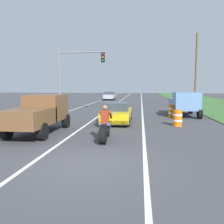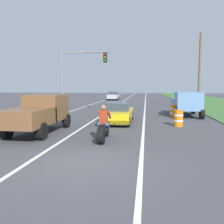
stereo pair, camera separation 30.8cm
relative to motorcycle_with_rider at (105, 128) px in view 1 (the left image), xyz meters
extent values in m
plane|color=#424247|center=(-0.05, -3.21, -0.59)|extent=(160.00, 160.00, 0.00)
cube|color=white|center=(-5.45, 16.79, -0.59)|extent=(0.14, 120.00, 0.01)
cube|color=white|center=(1.75, 16.79, -0.59)|extent=(0.14, 120.00, 0.01)
cube|color=white|center=(-1.85, 16.79, -0.59)|extent=(0.14, 120.00, 0.01)
cylinder|color=black|center=(0.00, -0.60, -0.25)|extent=(0.28, 0.69, 0.69)
cylinder|color=black|center=(0.00, 0.95, -0.28)|extent=(0.12, 0.63, 0.63)
cube|color=black|center=(0.00, 0.23, 0.02)|extent=(0.28, 1.10, 0.36)
cylinder|color=#B2B2B7|center=(0.00, 0.87, 0.09)|extent=(0.08, 0.36, 0.73)
cylinder|color=#A5A5AA|center=(0.00, 0.85, 0.52)|extent=(0.70, 0.05, 0.05)
cube|color=#993319|center=(0.00, 0.00, 0.50)|extent=(0.36, 0.24, 0.60)
sphere|color=#9E7051|center=(0.00, 0.00, 0.92)|extent=(0.22, 0.22, 0.22)
cylinder|color=#384C7A|center=(-0.18, 0.03, 0.10)|extent=(0.14, 0.47, 0.32)
cylinder|color=#993319|center=(-0.22, 0.30, 0.55)|extent=(0.10, 0.51, 0.40)
cylinder|color=#384C7A|center=(0.18, 0.03, 0.10)|extent=(0.14, 0.47, 0.32)
cylinder|color=#993319|center=(0.22, 0.30, 0.55)|extent=(0.10, 0.51, 0.40)
cube|color=yellow|center=(0.01, 5.46, -0.07)|extent=(1.80, 4.30, 0.64)
cube|color=#333D4C|center=(0.01, 5.26, 0.51)|extent=(1.56, 1.70, 0.52)
cube|color=black|center=(0.01, 3.41, -0.31)|extent=(1.76, 0.20, 0.28)
cylinder|color=black|center=(-0.79, 7.06, -0.27)|extent=(0.24, 0.64, 0.64)
cylinder|color=black|center=(0.81, 7.06, -0.27)|extent=(0.24, 0.64, 0.64)
cylinder|color=black|center=(-0.79, 3.86, -0.27)|extent=(0.24, 0.64, 0.64)
cylinder|color=black|center=(0.81, 3.86, -0.27)|extent=(0.24, 0.64, 0.64)
cube|color=brown|center=(-3.69, 2.31, 0.69)|extent=(1.90, 2.10, 1.40)
cube|color=#333D4C|center=(-3.69, 2.66, 1.07)|extent=(1.67, 0.29, 0.57)
cube|color=brown|center=(-3.69, 0.06, 0.39)|extent=(1.90, 2.70, 0.80)
cylinder|color=black|center=(-4.56, 3.11, -0.19)|extent=(0.28, 0.80, 0.80)
cylinder|color=black|center=(-2.82, 3.11, -0.19)|extent=(0.28, 0.80, 0.80)
cylinder|color=black|center=(-4.56, -0.24, -0.19)|extent=(0.28, 0.80, 0.80)
cylinder|color=black|center=(-2.82, -0.24, -0.19)|extent=(0.28, 0.80, 0.80)
cube|color=#6B93C6|center=(5.15, 8.80, 0.69)|extent=(1.90, 2.10, 1.40)
cube|color=#333D4C|center=(5.15, 8.45, 1.07)|extent=(1.67, 0.29, 0.57)
cube|color=#6B93C6|center=(5.15, 11.05, 0.39)|extent=(1.90, 2.70, 0.80)
cylinder|color=black|center=(6.02, 8.00, -0.19)|extent=(0.28, 0.80, 0.80)
cylinder|color=black|center=(4.28, 8.00, -0.19)|extent=(0.28, 0.80, 0.80)
cylinder|color=black|center=(6.02, 11.35, -0.19)|extent=(0.28, 0.80, 0.80)
cylinder|color=black|center=(4.28, 11.35, -0.19)|extent=(0.28, 0.80, 0.80)
cylinder|color=gray|center=(-6.17, 11.56, 2.41)|extent=(0.18, 0.18, 6.00)
cylinder|color=gray|center=(-3.86, 11.56, 5.01)|extent=(4.63, 0.12, 0.12)
cube|color=black|center=(-1.94, 11.56, 4.51)|extent=(0.32, 0.24, 0.90)
sphere|color=red|center=(-1.94, 11.42, 4.79)|extent=(0.16, 0.16, 0.16)
sphere|color=orange|center=(-1.94, 11.42, 4.51)|extent=(0.16, 0.16, 0.16)
sphere|color=green|center=(-1.94, 11.42, 4.23)|extent=(0.16, 0.16, 0.16)
cylinder|color=brown|center=(7.50, 16.41, 3.46)|extent=(0.24, 0.24, 8.11)
cylinder|color=orange|center=(3.84, 4.47, -0.09)|extent=(0.56, 0.56, 1.00)
cylinder|color=white|center=(3.84, 4.47, 0.11)|extent=(0.58, 0.58, 0.10)
cylinder|color=white|center=(3.84, 4.47, -0.24)|extent=(0.58, 0.58, 0.10)
cylinder|color=orange|center=(4.05, 8.63, -0.09)|extent=(0.56, 0.56, 1.00)
cylinder|color=white|center=(4.05, 8.63, 0.11)|extent=(0.58, 0.58, 0.10)
cylinder|color=white|center=(4.05, 8.63, -0.24)|extent=(0.58, 0.58, 0.10)
cube|color=#B2B2B7|center=(-4.00, 31.70, 0.06)|extent=(1.76, 4.00, 0.70)
cube|color=#333D4C|center=(-4.00, 31.50, 0.66)|extent=(1.56, 2.00, 0.50)
cylinder|color=black|center=(-4.80, 33.10, -0.29)|extent=(0.20, 0.60, 0.60)
cylinder|color=black|center=(-3.20, 33.10, -0.29)|extent=(0.20, 0.60, 0.60)
cylinder|color=black|center=(-4.80, 30.30, -0.29)|extent=(0.20, 0.60, 0.60)
cylinder|color=black|center=(-3.20, 30.30, -0.29)|extent=(0.20, 0.60, 0.60)
camera|label=1|loc=(1.57, -10.22, 1.85)|focal=37.55mm
camera|label=2|loc=(1.87, -10.18, 1.85)|focal=37.55mm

